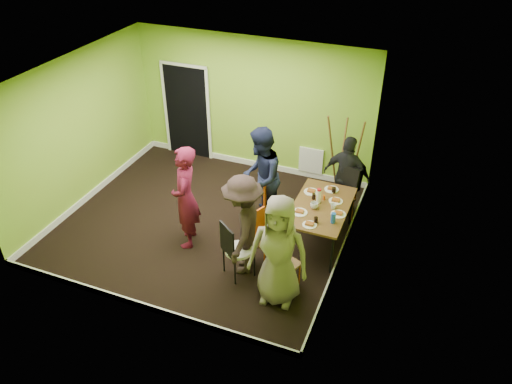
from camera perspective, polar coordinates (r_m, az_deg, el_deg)
ground at (r=9.15m, az=-5.66°, el=-3.51°), size 5.00×5.00×0.00m
room_walls at (r=8.64m, az=-6.03°, el=1.94°), size 5.04×4.54×2.82m
dining_table at (r=8.33m, az=7.43°, el=-1.86°), size 0.90×1.50×0.75m
chair_left_far at (r=8.75m, az=1.83°, el=-1.00°), size 0.44×0.44×0.94m
chair_left_near at (r=8.01m, az=0.55°, el=-4.80°), size 0.49×0.49×0.91m
chair_back_end at (r=8.98m, az=10.38°, el=1.10°), size 0.60×0.64×1.07m
chair_front_end at (r=7.48m, az=2.91°, el=-7.99°), size 0.50×0.50×0.94m
chair_bentwood at (r=7.68m, az=-2.45°, el=-6.38°), size 0.54×0.55×1.01m
easel at (r=9.45m, az=9.92°, el=3.66°), size 0.70×0.66×1.74m
plate_near_left at (r=8.62m, az=6.33°, el=0.02°), size 0.25×0.25×0.01m
plate_near_right at (r=8.10m, az=5.00°, el=-2.33°), size 0.25×0.25×0.01m
plate_far_back at (r=8.73m, az=8.62°, el=0.30°), size 0.25×0.25×0.01m
plate_far_front at (r=7.84m, az=6.13°, el=-3.76°), size 0.23×0.23×0.01m
plate_wall_back at (r=8.44m, az=9.10°, el=-1.03°), size 0.24×0.24×0.01m
plate_wall_front at (r=8.13m, az=9.39°, el=-2.52°), size 0.24×0.24×0.01m
thermos at (r=8.30m, az=7.17°, el=-0.52°), size 0.07×0.07×0.24m
blue_bottle at (r=7.90m, az=8.82°, el=-2.95°), size 0.08×0.08×0.18m
orange_bottle at (r=8.44m, az=7.79°, el=-0.60°), size 0.04×0.04×0.09m
glass_mid at (r=8.42m, az=6.61°, el=-0.51°), size 0.06×0.06×0.10m
glass_back at (r=8.64m, az=8.88°, el=0.21°), size 0.07×0.07×0.10m
glass_front at (r=7.88m, az=6.86°, el=-3.21°), size 0.06×0.06×0.10m
cup_a at (r=8.20m, az=6.67°, el=-1.54°), size 0.13×0.13×0.10m
cup_b at (r=8.23m, az=8.83°, el=-1.64°), size 0.09×0.09×0.09m
person_standing at (r=8.22m, az=-8.06°, el=-0.65°), size 0.65×0.78×1.82m
person_left_far at (r=8.64m, az=0.52°, el=1.66°), size 0.86×1.02×1.85m
person_left_near at (r=7.62m, az=-1.51°, el=-3.84°), size 0.86×1.21×1.71m
person_back_end at (r=9.10m, az=10.38°, el=1.77°), size 0.97×0.56×1.55m
person_front_end at (r=7.09m, az=2.61°, el=-6.78°), size 0.92×0.65×1.79m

